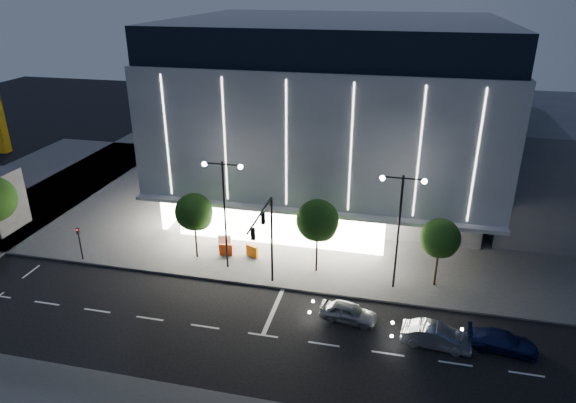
# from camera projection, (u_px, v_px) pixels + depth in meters

# --- Properties ---
(ground) EXTENTS (160.00, 160.00, 0.00)m
(ground) POSITION_uv_depth(u_px,v_px,m) (241.00, 317.00, 35.02)
(ground) COLOR black
(ground) RESTS_ON ground
(sidewalk_museum) EXTENTS (70.00, 40.00, 0.15)m
(sidewalk_museum) POSITION_uv_depth(u_px,v_px,m) (353.00, 193.00, 55.44)
(sidewalk_museum) COLOR #474747
(sidewalk_museum) RESTS_ON ground
(museum) EXTENTS (30.00, 25.80, 18.00)m
(museum) POSITION_uv_depth(u_px,v_px,m) (335.00, 111.00, 50.69)
(museum) COLOR #4C4C51
(museum) RESTS_ON ground
(annex_building) EXTENTS (16.00, 20.00, 10.00)m
(annex_building) POSITION_uv_depth(u_px,v_px,m) (574.00, 164.00, 49.16)
(annex_building) COLOR #4C4C51
(annex_building) RESTS_ON ground
(traffic_mast) EXTENTS (0.33, 5.89, 7.07)m
(traffic_mast) POSITION_uv_depth(u_px,v_px,m) (266.00, 232.00, 35.81)
(traffic_mast) COLOR black
(traffic_mast) RESTS_ON ground
(street_lamp_west) EXTENTS (3.16, 0.36, 9.00)m
(street_lamp_west) POSITION_uv_depth(u_px,v_px,m) (224.00, 200.00, 38.65)
(street_lamp_west) COLOR black
(street_lamp_west) RESTS_ON ground
(street_lamp_east) EXTENTS (3.16, 0.36, 9.00)m
(street_lamp_east) POSITION_uv_depth(u_px,v_px,m) (400.00, 216.00, 35.97)
(street_lamp_east) COLOR black
(street_lamp_east) RESTS_ON ground
(ped_signal_far) EXTENTS (0.22, 0.24, 3.00)m
(ped_signal_far) POSITION_uv_depth(u_px,v_px,m) (80.00, 240.00, 41.39)
(ped_signal_far) COLOR black
(ped_signal_far) RESTS_ON ground
(tree_left) EXTENTS (3.02, 3.02, 5.72)m
(tree_left) POSITION_uv_depth(u_px,v_px,m) (194.00, 214.00, 40.93)
(tree_left) COLOR black
(tree_left) RESTS_ON ground
(tree_mid) EXTENTS (3.25, 3.25, 6.15)m
(tree_mid) POSITION_uv_depth(u_px,v_px,m) (318.00, 223.00, 38.76)
(tree_mid) COLOR black
(tree_mid) RESTS_ON ground
(tree_right) EXTENTS (2.91, 2.91, 5.51)m
(tree_right) POSITION_uv_depth(u_px,v_px,m) (440.00, 240.00, 37.08)
(tree_right) COLOR black
(tree_right) RESTS_ON ground
(car_lead) EXTENTS (4.06, 2.08, 1.32)m
(car_lead) POSITION_uv_depth(u_px,v_px,m) (348.00, 312.00, 34.44)
(car_lead) COLOR #919397
(car_lead) RESTS_ON ground
(car_second) EXTENTS (4.43, 1.88, 1.42)m
(car_second) POSITION_uv_depth(u_px,v_px,m) (436.00, 336.00, 32.07)
(car_second) COLOR #9A9CA2
(car_second) RESTS_ON ground
(car_third) EXTENTS (4.35, 2.10, 1.22)m
(car_third) POSITION_uv_depth(u_px,v_px,m) (502.00, 341.00, 31.75)
(car_third) COLOR #131D4A
(car_third) RESTS_ON ground
(barrier_a) EXTENTS (1.12, 0.40, 1.00)m
(barrier_a) POSITION_uv_depth(u_px,v_px,m) (226.00, 250.00, 42.49)
(barrier_a) COLOR #E23D0C
(barrier_a) RESTS_ON sidewalk_museum
(barrier_b) EXTENTS (1.13, 0.42, 1.00)m
(barrier_b) POSITION_uv_depth(u_px,v_px,m) (225.00, 241.00, 43.98)
(barrier_b) COLOR silver
(barrier_b) RESTS_ON sidewalk_museum
(barrier_c) EXTENTS (1.11, 0.66, 1.00)m
(barrier_c) POSITION_uv_depth(u_px,v_px,m) (252.00, 251.00, 42.25)
(barrier_c) COLOR orange
(barrier_c) RESTS_ON sidewalk_museum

